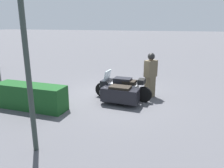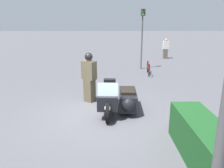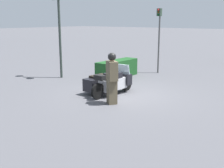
{
  "view_description": "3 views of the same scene",
  "coord_description": "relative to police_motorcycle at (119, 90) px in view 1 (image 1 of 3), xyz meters",
  "views": [
    {
      "loc": [
        -2.58,
        8.26,
        2.96
      ],
      "look_at": [
        0.03,
        0.57,
        0.69
      ],
      "focal_mm": 35.0,
      "sensor_mm": 36.0,
      "label": 1
    },
    {
      "loc": [
        6.46,
        0.31,
        2.82
      ],
      "look_at": [
        -0.1,
        0.38,
        0.99
      ],
      "focal_mm": 35.0,
      "sensor_mm": 36.0,
      "label": 2
    },
    {
      "loc": [
        -8.76,
        -6.42,
        2.93
      ],
      "look_at": [
        -1.1,
        -0.31,
        0.66
      ],
      "focal_mm": 45.0,
      "sensor_mm": 36.0,
      "label": 3
    }
  ],
  "objects": [
    {
      "name": "police_motorcycle",
      "position": [
        0.0,
        0.0,
        0.0
      ],
      "size": [
        2.35,
        1.28,
        1.14
      ],
      "rotation": [
        0.0,
        0.0,
        -0.04
      ],
      "color": "black",
      "rests_on": "ground"
    },
    {
      "name": "twin_lamp_post",
      "position": [
        0.92,
        3.84,
        2.89
      ],
      "size": [
        0.38,
        1.33,
        4.25
      ],
      "color": "#2D3833",
      "rests_on": "ground"
    },
    {
      "name": "ground_plane",
      "position": [
        0.25,
        -0.58,
        -0.46
      ],
      "size": [
        160.0,
        160.0,
        0.0
      ],
      "primitive_type": "plane",
      "color": "#4C4C51"
    },
    {
      "name": "officer_rider",
      "position": [
        -1.02,
        -1.03,
        0.5
      ],
      "size": [
        0.52,
        0.58,
        1.82
      ],
      "rotation": [
        0.0,
        0.0,
        -0.59
      ],
      "color": "brown",
      "rests_on": "ground"
    },
    {
      "name": "hedge_bush_curbside",
      "position": [
        2.77,
        1.66,
        -0.02
      ],
      "size": [
        2.63,
        0.74,
        0.88
      ],
      "primitive_type": "cube",
      "color": "#19471E",
      "rests_on": "ground"
    }
  ]
}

